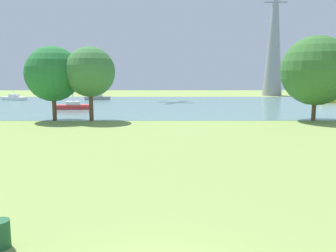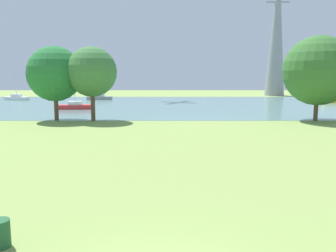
# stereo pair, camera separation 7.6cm
# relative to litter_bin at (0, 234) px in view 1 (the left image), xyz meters

# --- Properties ---
(ground_plane) EXTENTS (160.00, 160.00, 0.00)m
(ground_plane) POSITION_rel_litter_bin_xyz_m (4.44, 19.52, -0.40)
(ground_plane) COLOR #7F994C
(litter_bin) EXTENTS (0.56, 0.56, 0.80)m
(litter_bin) POSITION_rel_litter_bin_xyz_m (0.00, 0.00, 0.00)
(litter_bin) COLOR #1E512D
(litter_bin) RESTS_ON ground
(water_surface) EXTENTS (140.00, 40.00, 0.02)m
(water_surface) POSITION_rel_litter_bin_xyz_m (4.44, 47.52, -0.39)
(water_surface) COLOR slate
(water_surface) RESTS_ON ground
(sailboat_gray) EXTENTS (4.88, 1.78, 7.76)m
(sailboat_gray) POSITION_rel_litter_bin_xyz_m (-8.51, 59.15, 0.07)
(sailboat_gray) COLOR gray
(sailboat_gray) RESTS_ON water_surface
(sailboat_yellow) EXTENTS (4.95, 2.07, 6.28)m
(sailboat_yellow) POSITION_rel_litter_bin_xyz_m (32.12, 50.96, 0.05)
(sailboat_yellow) COLOR yellow
(sailboat_yellow) RESTS_ON water_surface
(sailboat_red) EXTENTS (4.93, 2.01, 5.11)m
(sailboat_red) POSITION_rel_litter_bin_xyz_m (-8.30, 40.06, 0.04)
(sailboat_red) COLOR red
(sailboat_red) RESTS_ON water_surface
(sailboat_white) EXTENTS (5.03, 2.85, 8.01)m
(sailboat_white) POSITION_rel_litter_bin_xyz_m (-24.12, 57.99, 0.08)
(sailboat_white) COLOR white
(sailboat_white) RESTS_ON water_surface
(tree_mid_shore) EXTENTS (5.77, 5.77, 7.79)m
(tree_mid_shore) POSITION_rel_litter_bin_xyz_m (-7.14, 28.02, 4.49)
(tree_mid_shore) COLOR brown
(tree_mid_shore) RESTS_ON ground
(tree_east_near) EXTENTS (5.18, 5.18, 7.70)m
(tree_east_near) POSITION_rel_litter_bin_xyz_m (-3.13, 27.57, 4.69)
(tree_east_near) COLOR brown
(tree_east_near) RESTS_ON ground
(tree_west_far) EXTENTS (7.19, 7.19, 8.83)m
(tree_west_far) POSITION_rel_litter_bin_xyz_m (20.29, 27.57, 4.82)
(tree_west_far) COLOR brown
(tree_west_far) RESTS_ON ground
(electricity_pylon) EXTENTS (6.40, 4.40, 29.68)m
(electricity_pylon) POSITION_rel_litter_bin_xyz_m (29.22, 72.34, 14.46)
(electricity_pylon) COLOR gray
(electricity_pylon) RESTS_ON ground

